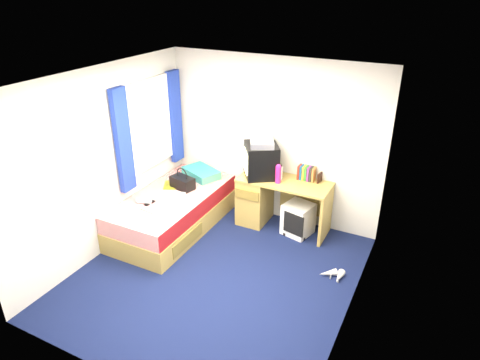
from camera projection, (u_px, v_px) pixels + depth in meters
The scene contains 20 objects.
ground at pixel (216, 275), 5.27m from camera, with size 3.40×3.40×0.00m, color #0C1438.
room_shell at pixel (213, 168), 4.65m from camera, with size 3.40×3.40×3.40m.
bed at pixel (173, 211), 6.17m from camera, with size 1.01×2.00×0.54m.
pillow at pixel (201, 173), 6.57m from camera, with size 0.56×0.36×0.12m, color blue.
desk at pixel (266, 198), 6.24m from camera, with size 1.30×0.55×0.75m.
storage_cube at pixel (298, 219), 6.05m from camera, with size 0.37×0.37×0.46m, color white.
crt_tv at pixel (261, 160), 6.03m from camera, with size 0.63×0.64×0.47m.
vcr at pixel (262, 142), 5.91m from camera, with size 0.45×0.32×0.08m, color silver.
book_row at pixel (307, 173), 5.96m from camera, with size 0.24×0.13×0.20m.
picture_frame at pixel (320, 178), 5.90m from camera, with size 0.02×0.12×0.14m, color black.
pink_water_bottle at pixel (278, 175), 5.86m from camera, with size 0.08×0.08×0.25m, color #E5207B.
aerosol_can at pixel (281, 173), 5.95m from camera, with size 0.06×0.06×0.20m, color white.
handbag at pixel (182, 182), 6.19m from camera, with size 0.39×0.27×0.32m.
towel at pixel (173, 199), 5.83m from camera, with size 0.30×0.25×0.10m, color silver.
magazine at pixel (171, 185), 6.31m from camera, with size 0.21×0.28×0.01m, color #F1F51B.
water_bottle at pixel (144, 201), 5.80m from camera, with size 0.07×0.07×0.20m, color silver.
colour_swatch_fan at pixel (147, 210), 5.63m from camera, with size 0.22×0.06×0.01m, color orange.
remote_control at pixel (150, 203), 5.80m from camera, with size 0.05×0.16×0.02m, color black.
window_assembly at pixel (150, 127), 6.02m from camera, with size 0.11×1.42×1.40m.
white_heels at pixel (333, 275), 5.21m from camera, with size 0.31×0.22×0.09m.
Camera 1 is at (2.19, -3.66, 3.33)m, focal length 32.00 mm.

